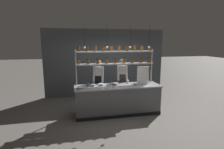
{
  "coord_description": "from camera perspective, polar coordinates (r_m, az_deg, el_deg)",
  "views": [
    {
      "loc": [
        -1.28,
        -5.17,
        2.26
      ],
      "look_at": [
        -0.14,
        0.2,
        1.24
      ],
      "focal_mm": 28.0,
      "sensor_mm": 36.0,
      "label": 1
    }
  ],
  "objects": [
    {
      "name": "prep_counter",
      "position": [
        5.62,
        1.88,
        -8.2
      ],
      "size": [
        2.69,
        0.76,
        0.92
      ],
      "color": "slate",
      "rests_on": "ground_plane"
    },
    {
      "name": "ground_plane",
      "position": [
        5.78,
        1.85,
        -12.51
      ],
      "size": [
        40.0,
        40.0,
        0.0
      ],
      "primitive_type": "plane",
      "color": "slate"
    },
    {
      "name": "serving_cup_front",
      "position": [
        5.4,
        -7.8,
        -3.42
      ],
      "size": [
        0.08,
        0.08,
        0.1
      ],
      "color": "#334C70",
      "rests_on": "prep_counter"
    },
    {
      "name": "chef_center",
      "position": [
        6.14,
        3.32,
        -1.54
      ],
      "size": [
        0.39,
        0.32,
        1.7
      ],
      "rotation": [
        0.0,
        0.0,
        -0.14
      ],
      "color": "black",
      "rests_on": "ground_plane"
    },
    {
      "name": "prep_bowl_center_front",
      "position": [
        5.59,
        0.92,
        -3.04
      ],
      "size": [
        0.24,
        0.24,
        0.07
      ],
      "color": "silver",
      "rests_on": "prep_counter"
    },
    {
      "name": "container_stack",
      "position": [
        5.83,
        10.01,
        -0.13
      ],
      "size": [
        0.39,
        0.39,
        0.56
      ],
      "color": "white",
      "rests_on": "prep_counter"
    },
    {
      "name": "prep_bowl_center_back",
      "position": [
        5.17,
        -10.31,
        -4.35
      ],
      "size": [
        0.22,
        0.22,
        0.06
      ],
      "color": "white",
      "rests_on": "prep_counter"
    },
    {
      "name": "chef_left",
      "position": [
        5.95,
        -4.41,
        -2.09
      ],
      "size": [
        0.41,
        0.34,
        1.68
      ],
      "rotation": [
        0.0,
        0.0,
        -0.26
      ],
      "color": "black",
      "rests_on": "ground_plane"
    },
    {
      "name": "prep_bowl_near_right",
      "position": [
        5.47,
        -6.22,
        -3.48
      ],
      "size": [
        0.18,
        0.18,
        0.05
      ],
      "color": "#B2B7BC",
      "rests_on": "prep_counter"
    },
    {
      "name": "spice_shelf_unit",
      "position": [
        5.67,
        1.27,
        5.18
      ],
      "size": [
        2.57,
        0.28,
        2.18
      ],
      "color": "#ADAFB5",
      "rests_on": "ground_plane"
    },
    {
      "name": "serving_cup_by_board",
      "position": [
        5.84,
        5.16,
        -2.29
      ],
      "size": [
        0.08,
        0.08,
        0.1
      ],
      "color": "silver",
      "rests_on": "prep_counter"
    },
    {
      "name": "pendant_light_row",
      "position": [
        5.33,
        2.12,
        9.22
      ],
      "size": [
        2.07,
        0.07,
        0.68
      ],
      "color": "black"
    },
    {
      "name": "prep_bowl_far_left",
      "position": [
        5.54,
        -3.51,
        -3.25
      ],
      "size": [
        0.18,
        0.18,
        0.05
      ],
      "color": "white",
      "rests_on": "prep_counter"
    },
    {
      "name": "prep_bowl_near_left",
      "position": [
        5.6,
        7.56,
        -3.18
      ],
      "size": [
        0.18,
        0.18,
        0.05
      ],
      "color": "silver",
      "rests_on": "prep_counter"
    },
    {
      "name": "back_wall",
      "position": [
        7.48,
        -2.04,
        3.89
      ],
      "size": [
        5.09,
        0.12,
        2.8
      ],
      "primitive_type": "cube",
      "color": "#4C5156",
      "rests_on": "ground_plane"
    }
  ]
}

